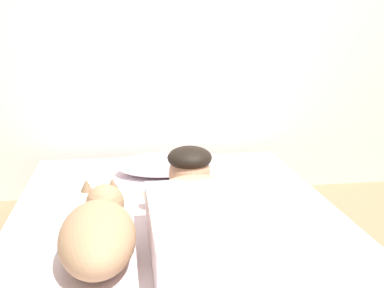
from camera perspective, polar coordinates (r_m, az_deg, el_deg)
The scene contains 6 objects.
bed at distance 2.07m, azimuth -1.51°, elevation -13.00°, with size 1.47×2.06×0.29m.
pillow at distance 2.59m, azimuth -3.25°, elevation -2.46°, with size 0.52×0.32×0.11m, color silver.
person_lying at distance 1.81m, azimuth 1.37°, elevation -8.26°, with size 0.43×0.92×0.27m.
dog at distance 1.69m, azimuth -11.15°, elevation -10.30°, with size 0.26×0.57×0.21m.
coffee_cup at distance 2.42m, azimuth -0.23°, elevation -4.08°, with size 0.12×0.09×0.07m.
cell_phone at distance 2.04m, azimuth 0.27°, elevation -8.66°, with size 0.07×0.14×0.01m, color black.
Camera 1 is at (-0.56, -1.54, 1.09)m, focal length 44.44 mm.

